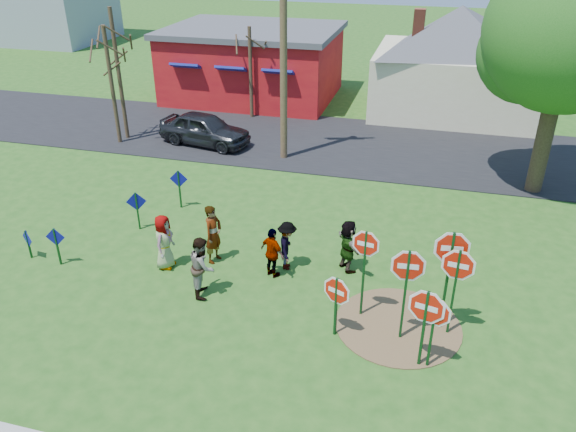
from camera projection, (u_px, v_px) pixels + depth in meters
The scene contains 28 objects.
ground at pixel (244, 278), 16.18m from camera, with size 120.00×120.00×0.00m, color #215117.
road at pixel (324, 142), 25.99m from camera, with size 120.00×7.50×0.04m, color black.
dirt_patch at pixel (398, 325), 14.29m from camera, with size 3.20×3.20×0.03m, color brown.
red_building at pixel (254, 62), 31.87m from camera, with size 9.40×7.69×3.90m.
cream_house at pixel (456, 56), 28.92m from camera, with size 9.40×9.40×6.50m.
stop_sign_a at pixel (336, 295), 13.45m from camera, with size 0.92×0.40×1.80m.
stop_sign_b at pixel (365, 252), 13.82m from camera, with size 0.94×0.17×2.62m.
stop_sign_c at pixel (450, 259), 13.30m from camera, with size 1.15×0.14×2.91m.
stop_sign_d at pixel (457, 272), 13.21m from camera, with size 1.07×0.16×2.55m.
stop_sign_e at pixel (426, 313), 12.36m from camera, with size 1.11×0.27×2.21m.
stop_sign_f at pixel (434, 317), 12.35m from camera, with size 0.95×0.28×2.04m.
stop_sign_g at pixel (407, 275), 13.03m from camera, with size 1.11×0.11×2.65m.
blue_diamond_a at pixel (28, 241), 16.90m from camera, with size 0.52×0.29×0.96m.
blue_diamond_b at pixel (56, 242), 16.48m from camera, with size 0.58×0.11×1.24m.
blue_diamond_c at pixel (137, 206), 18.38m from camera, with size 0.61×0.29×1.35m.
blue_diamond_d at pixel (179, 185), 19.75m from camera, with size 0.64×0.09×1.44m.
person_a at pixel (164, 242), 16.35m from camera, with size 0.83×0.54×1.69m, color #464E92.
person_b at pixel (213, 234), 16.61m from camera, with size 0.67×0.44×1.83m, color #266967.
person_c at pixel (202, 266), 15.14m from camera, with size 0.85×0.66×1.75m, color brown.
person_d at pixel (287, 246), 16.33m from camera, with size 0.98×0.56×1.51m, color #313035.
person_e at pixel (273, 253), 15.94m from camera, with size 0.91×0.38×1.54m, color #4A2951.
person_f at pixel (348, 246), 16.24m from camera, with size 1.49×0.47×1.61m, color #23582A.
suv at pixel (205, 129), 25.41m from camera, with size 1.70×4.23×1.44m, color #313137.
utility_pole at pixel (283, 39), 22.01m from camera, with size 2.28×0.76×9.53m.
leafy_tree at pixel (571, 40), 18.77m from camera, with size 6.11×5.57×8.68m.
bare_tree_west at pixel (116, 56), 24.76m from camera, with size 1.80×1.80×5.89m.
bare_tree_east at pixel (250, 60), 27.95m from camera, with size 1.80×1.80×4.58m.
bare_tree_mid at pixel (109, 69), 24.43m from camera, with size 1.80×1.80×5.24m.
Camera 1 is at (4.71, -12.67, 9.17)m, focal length 35.00 mm.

